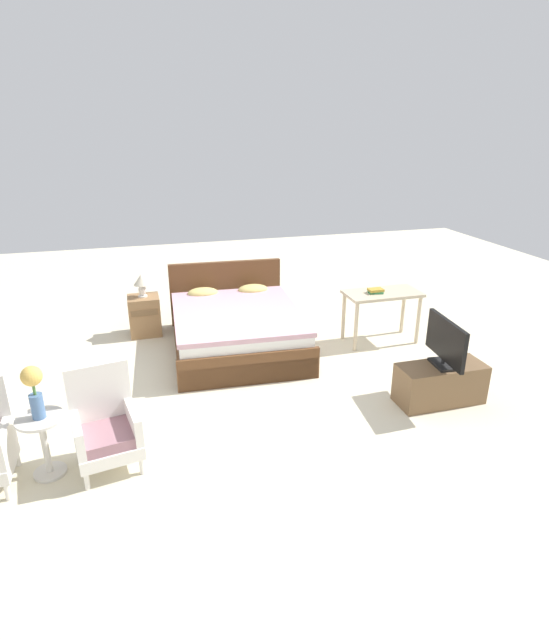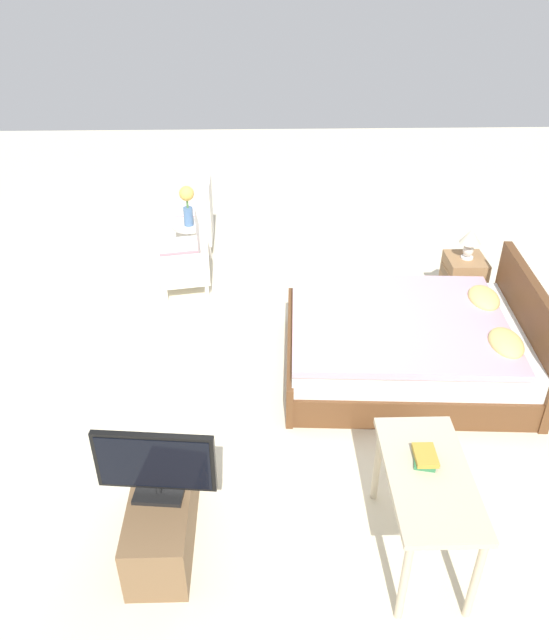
% 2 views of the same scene
% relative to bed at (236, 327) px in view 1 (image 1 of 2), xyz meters
% --- Properties ---
extents(ground_plane, '(16.00, 16.00, 0.00)m').
position_rel_bed_xyz_m(ground_plane, '(-0.19, -1.19, -0.30)').
color(ground_plane, beige).
extents(bed, '(1.81, 2.27, 0.96)m').
position_rel_bed_xyz_m(bed, '(0.00, 0.00, 0.00)').
color(bed, brown).
rests_on(bed, ground_plane).
extents(armchair_by_window_right, '(0.63, 0.63, 0.92)m').
position_rel_bed_xyz_m(armchair_by_window_right, '(-1.62, -2.19, 0.08)').
color(armchair_by_window_right, white).
rests_on(armchair_by_window_right, ground_plane).
extents(side_table, '(0.40, 0.40, 0.57)m').
position_rel_bed_xyz_m(side_table, '(-2.13, -2.21, 0.06)').
color(side_table, beige).
rests_on(side_table, ground_plane).
extents(flower_vase, '(0.17, 0.17, 0.48)m').
position_rel_bed_xyz_m(flower_vase, '(-2.13, -2.21, 0.57)').
color(flower_vase, '#4C709E').
rests_on(flower_vase, side_table).
extents(nightstand, '(0.44, 0.41, 0.58)m').
position_rel_bed_xyz_m(nightstand, '(-1.18, 0.82, -0.01)').
color(nightstand, '#997047').
rests_on(nightstand, ground_plane).
extents(table_lamp, '(0.22, 0.22, 0.33)m').
position_rel_bed_xyz_m(table_lamp, '(-1.18, 0.82, 0.49)').
color(table_lamp, silver).
rests_on(table_lamp, nightstand).
extents(tv_stand, '(0.96, 0.40, 0.44)m').
position_rel_bed_xyz_m(tv_stand, '(1.86, -2.05, -0.08)').
color(tv_stand, brown).
rests_on(tv_stand, ground_plane).
extents(tv_flatscreen, '(0.23, 0.77, 0.52)m').
position_rel_bed_xyz_m(tv_flatscreen, '(1.87, -2.05, 0.42)').
color(tv_flatscreen, black).
rests_on(tv_flatscreen, tv_stand).
extents(vanity_desk, '(1.04, 0.52, 0.73)m').
position_rel_bed_xyz_m(vanity_desk, '(2.00, -0.35, 0.33)').
color(vanity_desk, beige).
rests_on(vanity_desk, ground_plane).
extents(book_stack, '(0.21, 0.17, 0.06)m').
position_rel_bed_xyz_m(book_stack, '(1.89, -0.36, 0.47)').
color(book_stack, '#337A47').
rests_on(book_stack, vanity_desk).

